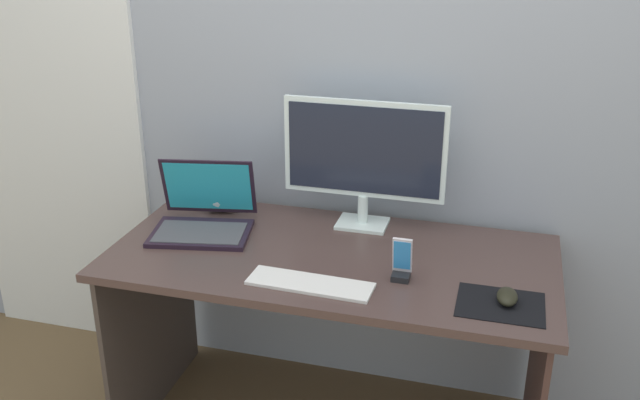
{
  "coord_description": "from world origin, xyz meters",
  "views": [
    {
      "loc": [
        0.52,
        -2.03,
        1.8
      ],
      "look_at": [
        -0.03,
        -0.02,
        0.94
      ],
      "focal_mm": 39.53,
      "sensor_mm": 36.0,
      "label": 1
    }
  ],
  "objects_px": {
    "fishbowl": "(220,193)",
    "phone_in_dock": "(402,265)",
    "mouse": "(507,297)",
    "laptop": "(204,217)",
    "keyboard_external": "(310,284)",
    "monitor": "(364,156)"
  },
  "relations": [
    {
      "from": "laptop",
      "to": "fishbowl",
      "type": "height_order",
      "value": "laptop"
    },
    {
      "from": "fishbowl",
      "to": "mouse",
      "type": "distance_m",
      "value": 1.15
    },
    {
      "from": "phone_in_dock",
      "to": "fishbowl",
      "type": "bearing_deg",
      "value": 154.72
    },
    {
      "from": "fishbowl",
      "to": "keyboard_external",
      "type": "distance_m",
      "value": 0.68
    },
    {
      "from": "monitor",
      "to": "mouse",
      "type": "height_order",
      "value": "monitor"
    },
    {
      "from": "laptop",
      "to": "keyboard_external",
      "type": "xyz_separation_m",
      "value": [
        0.48,
        -0.29,
        -0.04
      ]
    },
    {
      "from": "monitor",
      "to": "keyboard_external",
      "type": "bearing_deg",
      "value": -96.99
    },
    {
      "from": "mouse",
      "to": "phone_in_dock",
      "type": "bearing_deg",
      "value": 166.89
    },
    {
      "from": "fishbowl",
      "to": "keyboard_external",
      "type": "bearing_deg",
      "value": -43.75
    },
    {
      "from": "fishbowl",
      "to": "keyboard_external",
      "type": "height_order",
      "value": "fishbowl"
    },
    {
      "from": "monitor",
      "to": "keyboard_external",
      "type": "height_order",
      "value": "monitor"
    },
    {
      "from": "fishbowl",
      "to": "phone_in_dock",
      "type": "distance_m",
      "value": 0.83
    },
    {
      "from": "laptop",
      "to": "fishbowl",
      "type": "bearing_deg",
      "value": 94.08
    },
    {
      "from": "fishbowl",
      "to": "mouse",
      "type": "height_order",
      "value": "fishbowl"
    },
    {
      "from": "mouse",
      "to": "monitor",
      "type": "bearing_deg",
      "value": 138.96
    },
    {
      "from": "mouse",
      "to": "phone_in_dock",
      "type": "xyz_separation_m",
      "value": [
        -0.32,
        0.06,
        0.03
      ]
    },
    {
      "from": "laptop",
      "to": "mouse",
      "type": "relative_size",
      "value": 3.9
    },
    {
      "from": "keyboard_external",
      "to": "mouse",
      "type": "distance_m",
      "value": 0.58
    },
    {
      "from": "fishbowl",
      "to": "phone_in_dock",
      "type": "xyz_separation_m",
      "value": [
        0.75,
        -0.35,
        -0.02
      ]
    },
    {
      "from": "fishbowl",
      "to": "phone_in_dock",
      "type": "relative_size",
      "value": 1.02
    },
    {
      "from": "fishbowl",
      "to": "keyboard_external",
      "type": "xyz_separation_m",
      "value": [
        0.49,
        -0.47,
        -0.06
      ]
    },
    {
      "from": "laptop",
      "to": "phone_in_dock",
      "type": "xyz_separation_m",
      "value": [
        0.74,
        -0.17,
        -0.0
      ]
    }
  ]
}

